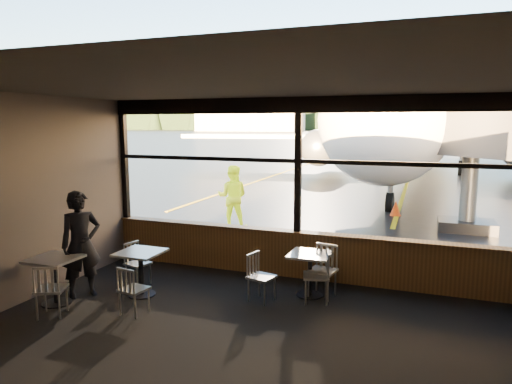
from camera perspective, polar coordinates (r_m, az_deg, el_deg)
The scene contains 30 objects.
ground_plane at distance 128.47m, azimuth 19.36°, elevation 6.66°, with size 520.00×520.00×0.00m, color black.
carpet_floor at distance 6.57m, azimuth -2.14°, elevation -18.53°, with size 8.00×6.00×0.01m, color black.
ceiling at distance 5.88m, azimuth -2.33°, elevation 13.40°, with size 8.00×6.00×0.04m, color #38332D.
wall_left at distance 8.36m, azimuth -28.50°, elevation -1.13°, with size 0.04×6.00×3.50m, color #4E443E.
wall_back at distance 3.52m, azimuth -21.72°, elevation -12.84°, with size 8.00×0.04×3.50m, color #4E443E.
window_sill at distance 9.07m, azimuth 5.14°, elevation -7.85°, with size 8.00×0.28×0.90m, color brown.
window_header at distance 8.71m, azimuth 5.40°, elevation 10.78°, with size 8.00×0.18×0.30m, color black.
mullion_left at distance 10.48m, azimuth -16.11°, elevation 3.79°, with size 0.12×0.12×2.60m, color black.
mullion_centre at distance 8.74m, azimuth 5.29°, elevation 3.22°, with size 0.12×0.12×2.60m, color black.
window_transom at distance 8.73m, azimuth 5.30°, elevation 3.88°, with size 8.00×0.10×0.08m, color black.
airliner at distance 28.87m, azimuth 20.04°, elevation 13.41°, with size 31.27×37.52×11.47m, color white, non-canonical shape.
jet_bridge at distance 13.99m, azimuth 25.90°, elevation 5.23°, with size 9.03×11.04×4.82m, color #2F2E31, non-canonical shape.
cafe_table_near at distance 8.15m, azimuth 6.75°, elevation -10.24°, with size 0.70×0.70×0.77m, color #A29D95, non-canonical shape.
cafe_table_mid at distance 8.37m, azimuth -14.16°, elevation -9.85°, with size 0.73×0.73×0.80m, color #9F9B92, non-canonical shape.
cafe_table_left at distance 8.44m, azimuth -23.79°, elevation -10.14°, with size 0.73×0.73×0.81m, color gray, non-canonical shape.
chair_near_e at distance 7.89m, azimuth 7.53°, elevation -10.43°, with size 0.49×0.49×0.89m, color #AFAB9E, non-canonical shape.
chair_near_w at distance 7.86m, azimuth 0.72°, elevation -10.66°, with size 0.46×0.46×0.84m, color #B2ACA1, non-canonical shape.
chair_near_n at distance 8.11m, azimuth 8.28°, elevation -9.82°, with size 0.50×0.50×0.92m, color #B1ADA0, non-canonical shape.
chair_mid_s at distance 7.61m, azimuth -15.00°, elevation -11.72°, with size 0.44×0.44×0.81m, color #B6B1A4, non-canonical shape.
chair_mid_w at distance 8.91m, azimuth -14.55°, elevation -8.70°, with size 0.44×0.44×0.81m, color #B6B2A5, non-canonical shape.
chair_left_s at distance 7.95m, azimuth -24.21°, elevation -11.06°, with size 0.48×0.48×0.87m, color beige, non-canonical shape.
passenger at distance 8.51m, azimuth -21.04°, elevation -6.12°, with size 0.68×0.45×1.87m, color black.
ground_crew at distance 13.24m, azimuth -2.95°, elevation -0.58°, with size 0.89×0.69×1.83m, color #BFF219.
cone_nose at distance 15.74m, azimuth 17.06°, elevation -1.95°, with size 0.36×0.36×0.50m, color orange.
hangar_left at distance 201.80m, azimuth -0.76°, elevation 9.18°, with size 45.00×18.00×11.00m, color silver, non-canonical shape.
hangar_mid at distance 193.44m, azimuth 19.80°, elevation 8.57°, with size 38.00×15.00×10.00m, color silver, non-canonical shape.
fuel_tank_a at distance 193.12m, azimuth 10.74°, elevation 8.32°, with size 8.00×8.00×6.00m, color silver.
fuel_tank_b at distance 191.71m, azimuth 13.71°, elevation 8.23°, with size 8.00×8.00×6.00m, color silver.
fuel_tank_c at distance 190.81m, azimuth 16.73°, elevation 8.12°, with size 8.00×8.00×6.00m, color silver.
treeline at distance 218.44m, azimuth 19.88°, elevation 8.76°, with size 360.00×3.00×12.00m, color black.
Camera 1 is at (2.24, -8.41, 2.99)m, focal length 32.00 mm.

